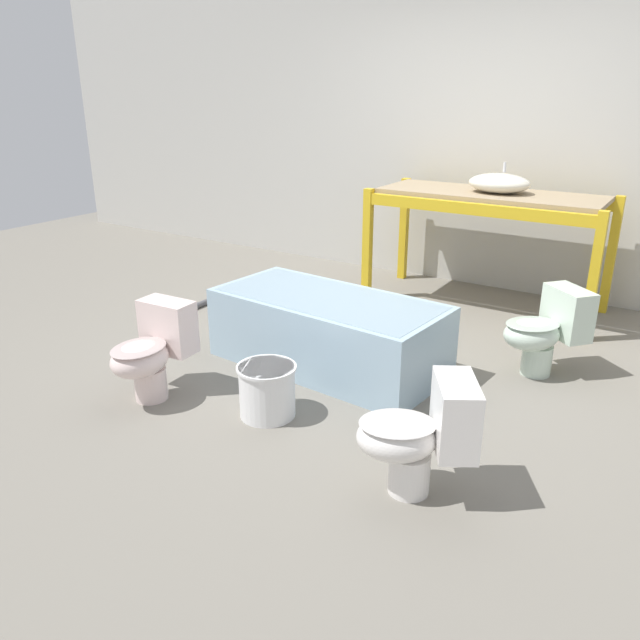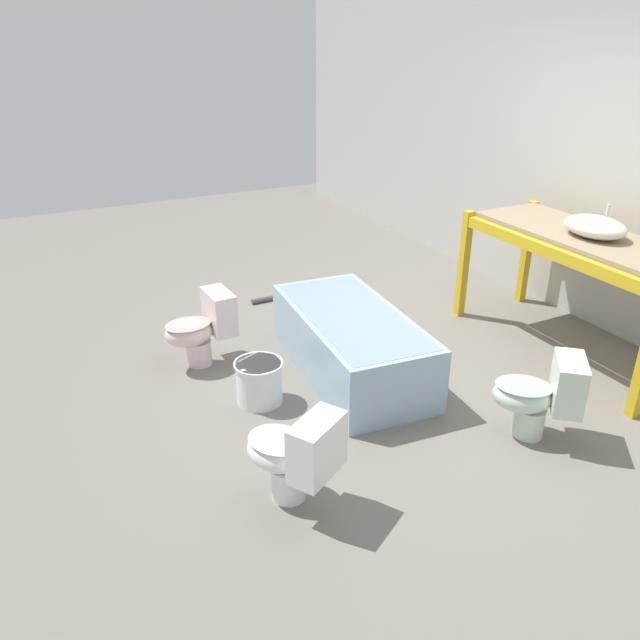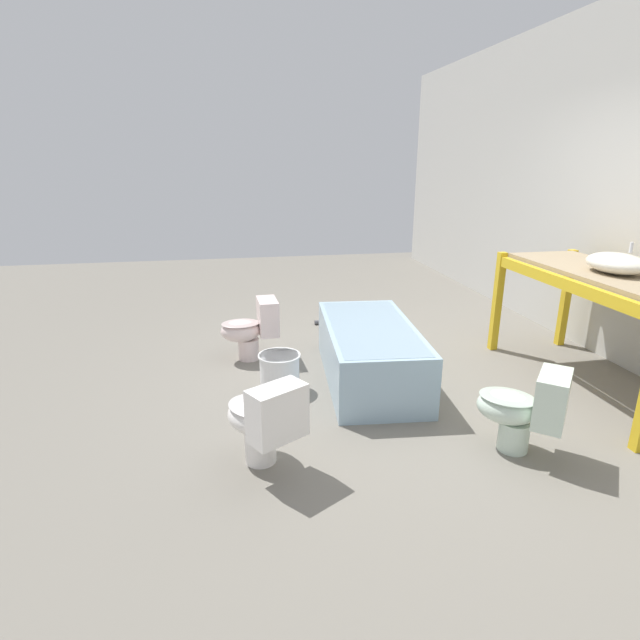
# 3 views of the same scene
# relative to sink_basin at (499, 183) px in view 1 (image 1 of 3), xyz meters

# --- Properties ---
(ground_plane) EXTENTS (12.00, 12.00, 0.00)m
(ground_plane) POSITION_rel_sink_basin_xyz_m (-0.38, -1.39, -1.05)
(ground_plane) COLOR slate
(warehouse_wall_rear) EXTENTS (10.80, 0.08, 3.20)m
(warehouse_wall_rear) POSITION_rel_sink_basin_xyz_m (-0.38, 0.60, 0.55)
(warehouse_wall_rear) COLOR beige
(warehouse_wall_rear) RESTS_ON ground_plane
(shelving_rack) EXTENTS (1.93, 0.81, 0.97)m
(shelving_rack) POSITION_rel_sink_basin_xyz_m (-0.06, 0.00, -0.22)
(shelving_rack) COLOR gold
(shelving_rack) RESTS_ON ground_plane
(sink_basin) EXTENTS (0.50, 0.37, 0.23)m
(sink_basin) POSITION_rel_sink_basin_xyz_m (0.00, 0.00, 0.00)
(sink_basin) COLOR silver
(sink_basin) RESTS_ON shelving_rack
(bathtub_main) EXTENTS (1.61, 0.86, 0.48)m
(bathtub_main) POSITION_rel_sink_basin_xyz_m (-0.52, -1.78, -0.77)
(bathtub_main) COLOR #99B7CC
(bathtub_main) RESTS_ON ground_plane
(toilet_near) EXTENTS (0.35, 0.54, 0.57)m
(toilet_near) POSITION_rel_sink_basin_xyz_m (-1.17, -2.73, -0.74)
(toilet_near) COLOR silver
(toilet_near) RESTS_ON ground_plane
(toilet_far) EXTENTS (0.62, 0.54, 0.57)m
(toilet_far) POSITION_rel_sink_basin_xyz_m (0.58, -2.76, -0.74)
(toilet_far) COLOR white
(toilet_far) RESTS_ON ground_plane
(toilet_extra) EXTENTS (0.58, 0.61, 0.57)m
(toilet_extra) POSITION_rel_sink_basin_xyz_m (0.73, -1.13, -0.74)
(toilet_extra) COLOR silver
(toilet_extra) RESTS_ON ground_plane
(bucket_white) EXTENTS (0.34, 0.34, 0.31)m
(bucket_white) POSITION_rel_sink_basin_xyz_m (-0.45, -2.55, -0.89)
(bucket_white) COLOR white
(bucket_white) RESTS_ON ground_plane
(loose_pipe) EXTENTS (0.05, 0.71, 0.05)m
(loose_pipe) POSITION_rel_sink_basin_xyz_m (-2.07, -1.63, -1.03)
(loose_pipe) COLOR #4C4C51
(loose_pipe) RESTS_ON ground_plane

